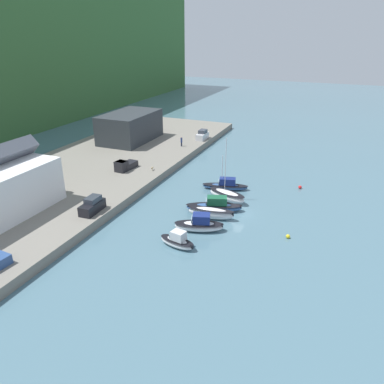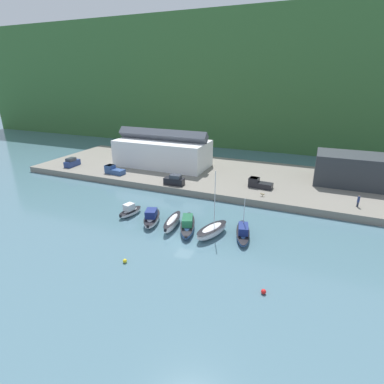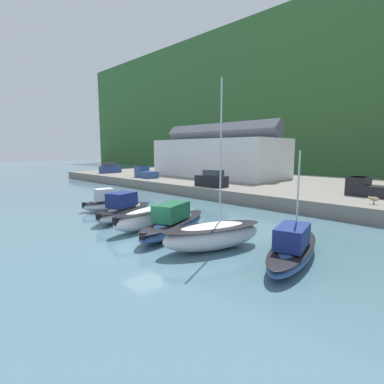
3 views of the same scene
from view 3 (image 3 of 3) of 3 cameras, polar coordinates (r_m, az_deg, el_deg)
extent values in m
plane|color=slate|center=(19.48, -8.84, -10.00)|extent=(320.00, 320.00, 0.00)
cube|color=gray|center=(43.47, 24.54, 0.26)|extent=(99.08, 27.71, 1.36)
cube|color=white|center=(53.06, 5.03, 6.45)|extent=(23.02, 10.54, 6.43)
cube|color=#515660|center=(53.14, 5.10, 11.45)|extent=(23.48, 2.84, 2.84)
ellipsoid|color=silver|center=(31.19, -15.90, -2.41)|extent=(2.68, 5.00, 1.03)
ellipsoid|color=black|center=(31.13, -15.93, -1.75)|extent=(2.77, 5.10, 0.12)
cube|color=silver|center=(30.95, -16.40, -0.45)|extent=(1.63, 1.89, 1.16)
cube|color=#8CA5B2|center=(31.27, -14.67, -0.62)|extent=(1.19, 0.34, 0.58)
cube|color=black|center=(30.58, -19.94, -2.39)|extent=(0.41, 0.35, 0.56)
ellipsoid|color=silver|center=(26.59, -12.71, -3.88)|extent=(4.14, 6.86, 1.21)
ellipsoid|color=black|center=(26.50, -12.73, -2.98)|extent=(4.26, 7.01, 0.12)
cube|color=navy|center=(26.12, -13.24, -1.41)|extent=(2.29, 2.68, 1.20)
cube|color=#8CA5B2|center=(27.13, -11.48, -1.40)|extent=(1.45, 0.56, 0.60)
cube|color=black|center=(24.30, -17.36, -4.58)|extent=(0.43, 0.38, 0.56)
ellipsoid|color=silver|center=(23.24, -8.22, -4.89)|extent=(2.29, 6.71, 1.67)
ellipsoid|color=black|center=(23.12, -8.25, -3.48)|extent=(2.36, 6.85, 0.12)
cube|color=black|center=(21.20, -14.40, -5.40)|extent=(0.39, 0.32, 0.56)
ellipsoid|color=#33568E|center=(21.69, -3.41, -6.50)|extent=(4.74, 8.44, 1.12)
ellipsoid|color=black|center=(21.60, -3.41, -5.49)|extent=(4.87, 8.62, 0.12)
cube|color=#195638|center=(21.08, -3.97, -3.72)|extent=(2.44, 3.23, 1.18)
cube|color=#8CA5B2|center=(22.49, -1.98, -3.43)|extent=(1.35, 0.57, 0.59)
cube|color=black|center=(18.43, -9.31, -8.51)|extent=(0.43, 0.39, 0.56)
ellipsoid|color=silver|center=(18.31, 3.99, -8.37)|extent=(4.11, 6.76, 1.67)
ellipsoid|color=black|center=(18.16, 4.00, -6.60)|extent=(4.23, 6.91, 0.12)
cylinder|color=silver|center=(17.82, 5.50, 7.63)|extent=(0.10, 0.10, 8.43)
ellipsoid|color=#33568E|center=(17.50, 18.67, -10.87)|extent=(3.72, 7.81, 0.90)
ellipsoid|color=black|center=(17.41, 18.72, -9.89)|extent=(3.83, 7.97, 0.12)
cube|color=navy|center=(16.85, 18.55, -7.99)|extent=(2.03, 2.92, 1.13)
cube|color=#8CA5B2|center=(18.29, 19.52, -7.33)|extent=(1.26, 0.42, 0.56)
cylinder|color=silver|center=(17.35, 19.50, -0.93)|extent=(0.10, 0.10, 5.06)
cube|color=black|center=(38.30, 3.70, 2.10)|extent=(4.27, 1.96, 1.40)
cube|color=#333842|center=(38.01, 4.08, 3.68)|extent=(2.37, 1.62, 0.76)
cube|color=navy|center=(63.51, -15.27, 4.17)|extent=(2.04, 4.30, 1.40)
cube|color=#333842|center=(63.28, -15.55, 5.13)|extent=(1.66, 2.40, 0.76)
cube|color=black|center=(34.70, 32.16, 0.01)|extent=(3.67, 2.30, 1.10)
cube|color=black|center=(35.32, 29.09, 1.01)|extent=(2.05, 2.06, 1.90)
cube|color=#2D333D|center=(35.25, 29.17, 2.14)|extent=(1.77, 1.93, 0.50)
cube|color=#2D4C84|center=(50.68, -8.37, 3.30)|extent=(3.66, 2.28, 1.10)
cube|color=#2D4C84|center=(52.37, -9.55, 3.86)|extent=(2.04, 2.05, 1.90)
cube|color=#2D333D|center=(52.33, -9.56, 4.63)|extent=(1.76, 1.93, 0.50)
cylinder|color=tan|center=(30.13, 31.34, -1.75)|extent=(0.12, 0.12, 0.28)
ellipsoid|color=tan|center=(30.09, 31.38, -1.15)|extent=(0.82, 0.36, 0.36)
sphere|color=tan|center=(30.13, 30.72, -0.88)|extent=(0.22, 0.22, 0.22)
camera|label=1|loc=(65.93, -49.18, 21.86)|focal=35.00mm
camera|label=2|loc=(29.42, -140.36, 27.57)|focal=28.00mm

